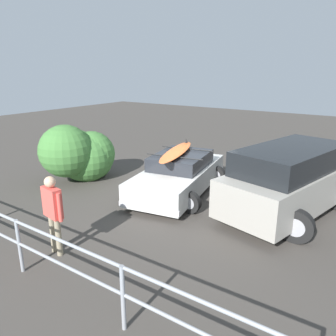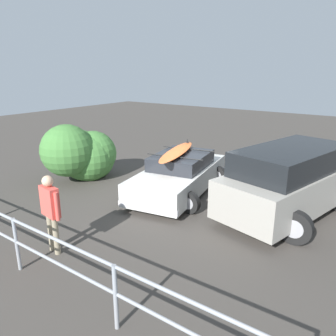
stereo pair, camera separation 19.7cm
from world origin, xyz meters
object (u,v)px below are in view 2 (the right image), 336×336
at_px(suv_car, 290,181).
at_px(person_bystander, 50,207).
at_px(bush_near_left, 85,154).
at_px(sedan_car, 179,174).

relative_size(suv_car, person_bystander, 2.72).
relative_size(suv_car, bush_near_left, 1.75).
distance_m(suv_car, person_bystander, 5.93).
distance_m(sedan_car, bush_near_left, 3.57).
xyz_separation_m(suv_car, person_bystander, (3.48, 4.80, 0.08)).
height_order(sedan_car, bush_near_left, bush_near_left).
bearing_deg(suv_car, bush_near_left, 9.09).
relative_size(sedan_car, suv_car, 0.96).
bearing_deg(suv_car, sedan_car, 5.15).
height_order(sedan_car, suv_car, suv_car).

